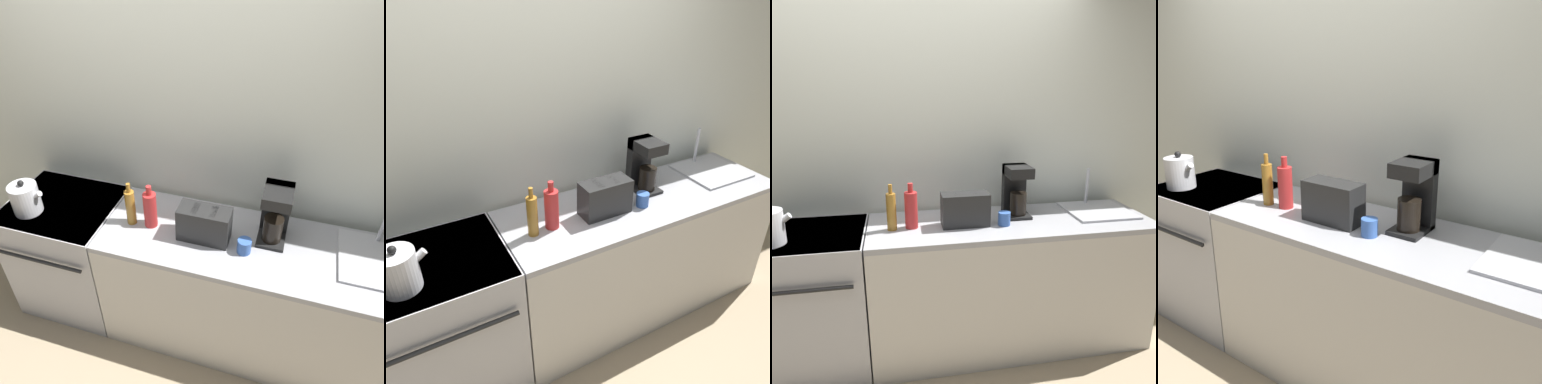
# 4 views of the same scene
# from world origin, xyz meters

# --- Properties ---
(ground_plane) EXTENTS (12.00, 12.00, 0.00)m
(ground_plane) POSITION_xyz_m (0.00, 0.00, 0.00)
(ground_plane) COLOR tan
(wall_back) EXTENTS (8.00, 0.05, 2.60)m
(wall_back) POSITION_xyz_m (0.00, 0.69, 1.30)
(wall_back) COLOR silver
(wall_back) RESTS_ON ground_plane
(stove) EXTENTS (0.72, 0.67, 0.91)m
(stove) POSITION_xyz_m (-0.65, 0.32, 0.47)
(stove) COLOR #B7B7BC
(stove) RESTS_ON ground_plane
(counter_block) EXTENTS (1.90, 0.63, 0.91)m
(counter_block) POSITION_xyz_m (0.67, 0.32, 0.46)
(counter_block) COLOR silver
(counter_block) RESTS_ON ground_plane
(toaster) EXTENTS (0.31, 0.14, 0.21)m
(toaster) POSITION_xyz_m (0.35, 0.28, 1.02)
(toaster) COLOR black
(toaster) RESTS_ON counter_block
(coffee_maker) EXTENTS (0.16, 0.21, 0.35)m
(coffee_maker) POSITION_xyz_m (0.74, 0.42, 1.10)
(coffee_maker) COLOR black
(coffee_maker) RESTS_ON counter_block
(sink_tray) EXTENTS (0.44, 0.43, 0.28)m
(sink_tray) POSITION_xyz_m (1.34, 0.39, 0.93)
(sink_tray) COLOR #B7B7BC
(sink_tray) RESTS_ON counter_block
(bottle_amber) EXTENTS (0.06, 0.06, 0.29)m
(bottle_amber) POSITION_xyz_m (-0.12, 0.29, 1.04)
(bottle_amber) COLOR #9E6B23
(bottle_amber) RESTS_ON counter_block
(bottle_red) EXTENTS (0.08, 0.08, 0.29)m
(bottle_red) POSITION_xyz_m (0.01, 0.30, 1.04)
(bottle_red) COLOR #B72828
(bottle_red) RESTS_ON counter_block
(cup_blue) EXTENTS (0.08, 0.08, 0.09)m
(cup_blue) POSITION_xyz_m (0.60, 0.24, 0.96)
(cup_blue) COLOR #3860B2
(cup_blue) RESTS_ON counter_block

